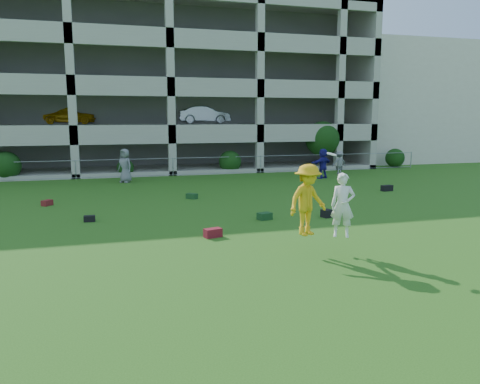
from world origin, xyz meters
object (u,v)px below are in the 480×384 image
object	(u,v)px
bystander_d	(323,163)
crate_d	(327,213)
frisbee_contest	(315,201)
bystander_c	(125,166)
parking_garage	(156,89)
stucco_building	(400,104)
bystander_f	(339,163)

from	to	relation	value
bystander_d	crate_d	bearing A→B (deg)	38.61
bystander_d	frisbee_contest	distance (m)	16.75
bystander_c	bystander_d	distance (m)	12.05
bystander_d	bystander_c	bearing A→B (deg)	-33.13
bystander_c	parking_garage	size ratio (longest dim) A/B	0.07
frisbee_contest	stucco_building	bearing A→B (deg)	51.98
parking_garage	bystander_d	bearing A→B (deg)	-54.63
stucco_building	bystander_d	distance (m)	19.49
bystander_d	frisbee_contest	world-z (taller)	frisbee_contest
bystander_c	bystander_f	size ratio (longest dim) A/B	1.27
bystander_f	frisbee_contest	bearing A→B (deg)	58.99
bystander_d	stucco_building	bearing A→B (deg)	-164.24
bystander_d	frisbee_contest	bearing A→B (deg)	37.02
crate_d	parking_garage	bearing A→B (deg)	99.51
crate_d	frisbee_contest	bearing A→B (deg)	-120.40
parking_garage	stucco_building	bearing A→B (deg)	0.75
bystander_f	stucco_building	bearing A→B (deg)	-138.64
bystander_d	bystander_f	xyz separation A→B (m)	(2.01, 1.64, -0.15)
parking_garage	frisbee_contest	bearing A→B (deg)	-87.22
bystander_c	bystander_d	size ratio (longest dim) A/B	1.06
bystander_d	parking_garage	size ratio (longest dim) A/B	0.06
stucco_building	frisbee_contest	bearing A→B (deg)	-128.02
frisbee_contest	parking_garage	distance (m)	27.82
parking_garage	crate_d	bearing A→B (deg)	-80.49
stucco_building	crate_d	distance (m)	30.61
crate_d	frisbee_contest	world-z (taller)	frisbee_contest
bystander_c	parking_garage	xyz separation A→B (m)	(3.11, 11.03, 5.03)
stucco_building	bystander_f	distance (m)	17.00
stucco_building	crate_d	xyz separation A→B (m)	(-19.14, -23.40, -4.85)
frisbee_contest	bystander_c	bearing A→B (deg)	105.18
bystander_c	bystander_d	xyz separation A→B (m)	(11.96, -1.44, -0.06)
stucco_building	bystander_f	bearing A→B (deg)	-137.50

